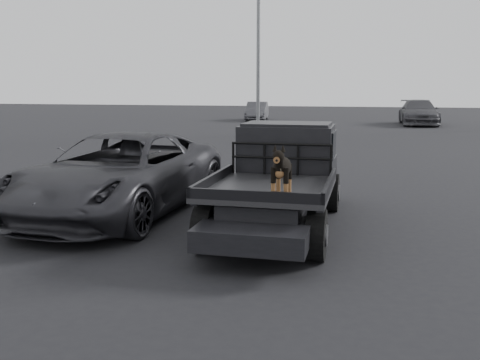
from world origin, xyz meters
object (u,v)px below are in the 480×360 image
(flatbed_ute, at_px, (279,202))
(distant_car_a, at_px, (257,111))
(distant_car_b, at_px, (419,112))
(parked_suv, at_px, (120,174))
(dog, at_px, (282,171))

(flatbed_ute, xyz_separation_m, distant_car_a, (-6.52, 29.64, 0.22))
(distant_car_a, bearing_deg, distant_car_b, -17.24)
(parked_suv, distance_m, distant_car_b, 28.30)
(distant_car_a, bearing_deg, dog, -84.34)
(flatbed_ute, height_order, distant_car_a, distant_car_a)
(distant_car_b, bearing_deg, distant_car_a, 168.21)
(flatbed_ute, relative_size, distant_car_a, 1.31)
(flatbed_ute, height_order, distant_car_b, distant_car_b)
(distant_car_a, relative_size, distant_car_b, 0.74)
(distant_car_b, bearing_deg, dog, -99.60)
(distant_car_a, distance_m, distant_car_b, 11.36)
(dog, height_order, parked_suv, dog)
(parked_suv, height_order, distant_car_a, parked_suv)
(flatbed_ute, bearing_deg, parked_suv, 173.60)
(dog, height_order, distant_car_b, dog)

